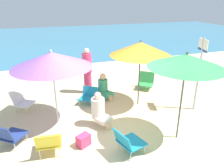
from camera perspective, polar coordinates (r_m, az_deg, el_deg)
ground_plane at (r=5.71m, az=-0.89°, el=-12.27°), size 40.00×40.00×0.00m
sea_water at (r=19.07m, az=-14.17°, el=11.39°), size 40.00×16.00×0.01m
umbrella_orange at (r=6.49m, az=7.41°, el=9.08°), size 1.81×1.81×2.05m
umbrella_green at (r=4.93m, az=18.73°, el=5.67°), size 1.66×1.66×2.13m
umbrella_purple at (r=5.61m, az=-15.40°, el=6.08°), size 2.00×2.00×2.00m
beach_chair_a at (r=5.52m, az=-25.34°, el=-11.80°), size 0.76×0.78×0.66m
beach_chair_b at (r=7.05m, az=-6.01°, el=-2.99°), size 0.72×0.71×0.51m
beach_chair_c at (r=4.85m, az=4.13°, el=-14.61°), size 0.70×0.68×0.60m
beach_chair_d at (r=7.07m, az=-22.58°, el=-3.87°), size 0.72×0.70×0.67m
beach_chair_e at (r=4.95m, az=-16.05°, el=-14.30°), size 0.57×0.64×0.65m
beach_chair_f at (r=8.23m, az=8.82°, el=0.78°), size 0.76×0.76×0.60m
person_a at (r=7.65m, az=-6.43°, el=3.37°), size 0.32×0.32×1.61m
person_b at (r=7.26m, az=-2.12°, el=-0.71°), size 0.46×0.55×0.88m
person_c at (r=5.74m, az=-3.35°, el=-6.69°), size 0.51×0.57×0.95m
warning_sign at (r=6.70m, az=21.96°, el=4.89°), size 0.17×0.53×2.18m
beach_bag at (r=5.21m, az=-7.42°, el=-14.33°), size 0.37×0.33×0.28m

